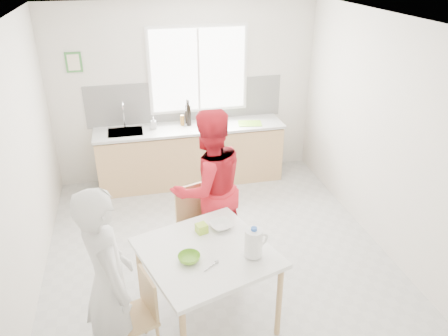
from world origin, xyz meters
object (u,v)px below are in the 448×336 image
at_px(wine_bottle_a, 189,115).
at_px(wine_bottle_b, 187,114).
at_px(person_white, 109,283).
at_px(milk_jug, 254,242).
at_px(chair_far, 199,224).
at_px(bowl_green, 189,258).
at_px(dining_table, 207,258).
at_px(person_red, 209,188).
at_px(chair_left, 139,312).
at_px(bowl_white, 221,225).

relative_size(wine_bottle_a, wine_bottle_b, 1.07).
xyz_separation_m(person_white, milk_jug, (1.25, 0.11, 0.12)).
bearing_deg(chair_far, bowl_green, -122.16).
relative_size(bowl_green, wine_bottle_a, 0.62).
xyz_separation_m(dining_table, milk_jug, (0.39, -0.17, 0.24)).
bearing_deg(milk_jug, bowl_green, 156.19).
distance_m(chair_far, bowl_green, 1.09).
height_order(person_red, wine_bottle_b, person_red).
relative_size(chair_left, wine_bottle_a, 2.55).
xyz_separation_m(bowl_green, wine_bottle_b, (0.48, 3.21, 0.19)).
relative_size(chair_left, milk_jug, 2.89).
xyz_separation_m(dining_table, chair_left, (-0.66, -0.21, -0.31)).
xyz_separation_m(chair_left, bowl_green, (0.48, 0.10, 0.43)).
distance_m(person_red, wine_bottle_a, 2.00).
bearing_deg(chair_left, person_red, 126.39).
bearing_deg(bowl_green, dining_table, 31.80).
height_order(bowl_green, bowl_white, bowl_green).
bearing_deg(person_white, person_red, -57.95).
xyz_separation_m(person_white, person_red, (1.08, 1.28, 0.04)).
relative_size(bowl_white, wine_bottle_b, 0.74).
height_order(bowl_green, wine_bottle_a, wine_bottle_a).
xyz_separation_m(chair_far, wine_bottle_a, (0.23, 2.10, 0.54)).
bearing_deg(chair_far, person_red, 21.02).
relative_size(milk_jug, wine_bottle_a, 0.88).
distance_m(bowl_white, wine_bottle_a, 2.68).
bearing_deg(person_white, milk_jug, -102.92).
height_order(person_white, bowl_green, person_white).
xyz_separation_m(chair_far, wine_bottle_b, (0.22, 2.20, 0.53)).
bearing_deg(person_red, chair_far, 21.02).
height_order(bowl_green, wine_bottle_b, wine_bottle_b).
distance_m(person_white, wine_bottle_a, 3.48).
distance_m(person_white, bowl_green, 0.70).
xyz_separation_m(bowl_white, milk_jug, (0.19, -0.50, 0.13)).
relative_size(bowl_green, milk_jug, 0.70).
distance_m(dining_table, chair_far, 0.92).
distance_m(person_red, wine_bottle_b, 2.10).
xyz_separation_m(bowl_white, wine_bottle_a, (0.10, 2.67, 0.20)).
xyz_separation_m(milk_jug, wine_bottle_a, (-0.08, 3.17, 0.08)).
xyz_separation_m(chair_left, person_white, (-0.20, -0.07, 0.43)).
bearing_deg(person_white, wine_bottle_b, -36.81).
xyz_separation_m(bowl_white, wine_bottle_b, (0.10, 2.77, 0.19)).
relative_size(bowl_green, wine_bottle_b, 0.66).
xyz_separation_m(chair_far, bowl_green, (-0.26, -1.00, 0.34)).
distance_m(person_red, bowl_white, 0.68).
distance_m(chair_far, wine_bottle_b, 2.28).
bearing_deg(person_red, wine_bottle_b, -110.01).
xyz_separation_m(chair_far, person_white, (-0.94, -1.17, 0.34)).
bearing_deg(person_white, bowl_white, -78.25).
xyz_separation_m(dining_table, bowl_white, (0.21, 0.33, 0.11)).
xyz_separation_m(chair_left, wine_bottle_b, (0.96, 3.31, 0.62)).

